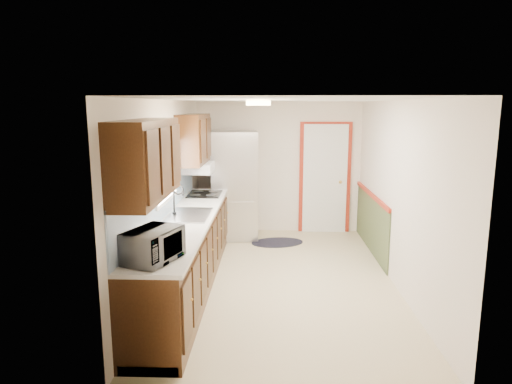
{
  "coord_description": "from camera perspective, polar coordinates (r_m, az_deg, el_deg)",
  "views": [
    {
      "loc": [
        -0.14,
        -5.86,
        2.33
      ],
      "look_at": [
        -0.35,
        0.33,
        1.15
      ],
      "focal_mm": 32.0,
      "sensor_mm": 36.0,
      "label": 1
    }
  ],
  "objects": [
    {
      "name": "cooktop",
      "position": [
        7.26,
        -6.43,
        -0.25
      ],
      "size": [
        0.51,
        0.61,
        0.02
      ],
      "primitive_type": "cube",
      "color": "black",
      "rests_on": "kitchen_run"
    },
    {
      "name": "back_wall_trim",
      "position": [
        8.28,
        9.75,
        0.59
      ],
      "size": [
        1.12,
        2.3,
        2.08
      ],
      "color": "maroon",
      "rests_on": "ground"
    },
    {
      "name": "microwave",
      "position": [
        4.23,
        -12.76,
        -6.1
      ],
      "size": [
        0.46,
        0.6,
        0.36
      ],
      "primitive_type": "imported",
      "rotation": [
        0.0,
        0.0,
        1.23
      ],
      "color": "white",
      "rests_on": "kitchen_run"
    },
    {
      "name": "kitchen_run",
      "position": [
        5.88,
        -8.92,
        -4.34
      ],
      "size": [
        0.63,
        4.0,
        2.2
      ],
      "color": "#321A0B",
      "rests_on": "ground"
    },
    {
      "name": "rug",
      "position": [
        7.91,
        2.68,
        -6.32
      ],
      "size": [
        1.0,
        0.76,
        0.01
      ],
      "primitive_type": "ellipsoid",
      "rotation": [
        0.0,
        0.0,
        0.22
      ],
      "color": "black",
      "rests_on": "ground"
    },
    {
      "name": "refrigerator",
      "position": [
        8.06,
        -2.71,
        0.88
      ],
      "size": [
        0.86,
        0.83,
        1.89
      ],
      "rotation": [
        0.0,
        0.0,
        0.11
      ],
      "color": "#B7B7BC",
      "rests_on": "ground"
    },
    {
      "name": "room_shell",
      "position": [
        5.97,
        3.22,
        -0.15
      ],
      "size": [
        3.2,
        5.2,
        2.52
      ],
      "color": "#C9B98D",
      "rests_on": "ground"
    },
    {
      "name": "ceiling_fixture",
      "position": [
        5.67,
        0.3,
        11.08
      ],
      "size": [
        0.3,
        0.3,
        0.06
      ],
      "primitive_type": "cylinder",
      "color": "#FFD88C",
      "rests_on": "room_shell"
    }
  ]
}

